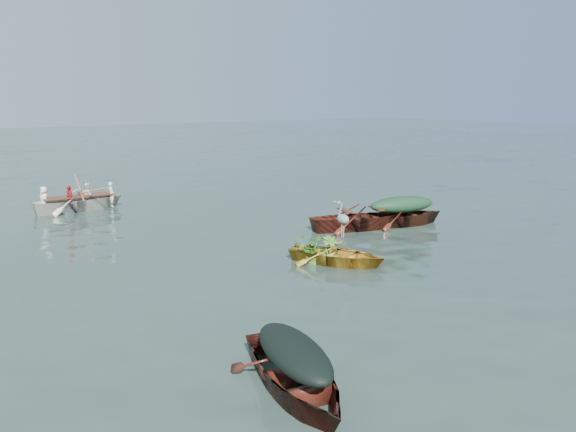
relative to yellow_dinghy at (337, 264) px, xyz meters
name	(u,v)px	position (x,y,z in m)	size (l,w,h in m)	color
ground	(358,270)	(0.07, -0.67, 0.00)	(140.00, 140.00, 0.00)	#30443B
yellow_dinghy	(337,264)	(0.00, 0.00, 0.00)	(1.26, 2.91, 0.77)	#BB7724
dark_covered_boat	(294,392)	(-4.34, -4.24, 0.00)	(1.28, 3.46, 0.85)	#4A1C11
green_tarp_boat	(401,225)	(4.29, 1.96, 0.00)	(1.23, 3.96, 0.90)	#572C14
open_wooden_boat	(360,229)	(2.90, 2.33, 0.00)	(1.34, 4.32, 1.00)	maroon
rowed_boat	(80,211)	(-3.24, 10.08, 0.00)	(1.28, 4.27, 1.02)	white
dark_tarp_cover	(294,349)	(-4.34, -4.24, 0.62)	(0.71, 1.90, 0.40)	black
green_tarp_cover	(402,203)	(4.29, 1.96, 0.71)	(0.68, 2.18, 0.52)	#183C26
thwart_benches	(361,212)	(2.90, 2.33, 0.52)	(0.81, 2.16, 0.04)	#411D0F
heron	(343,224)	(0.45, 0.32, 0.84)	(0.28, 0.40, 0.92)	#92969A
dinghy_weeds	(316,233)	(-0.25, 0.49, 0.68)	(0.70, 0.90, 0.60)	#336A1B
rowers	(78,186)	(-3.24, 10.08, 0.89)	(1.15, 2.99, 0.76)	silver
oars	(79,196)	(-3.24, 10.08, 0.54)	(2.60, 0.60, 0.06)	#A86F40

